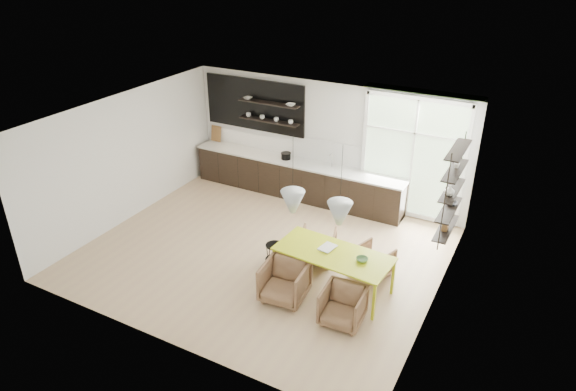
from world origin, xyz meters
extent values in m
cube|color=tan|center=(0.00, 0.00, -0.01)|extent=(7.00, 6.00, 0.01)
cube|color=silver|center=(0.00, 3.00, 1.45)|extent=(7.00, 0.02, 2.90)
cube|color=silver|center=(-3.50, 0.00, 1.45)|extent=(0.02, 6.00, 2.90)
cube|color=silver|center=(3.50, 0.00, 1.45)|extent=(0.02, 6.00, 2.90)
cube|color=white|center=(0.00, 0.00, 2.90)|extent=(7.00, 6.00, 0.01)
cube|color=#B2D1A5|center=(2.15, 2.97, 1.45)|extent=(2.20, 0.02, 2.70)
cube|color=white|center=(2.15, 2.94, 1.45)|extent=(2.30, 0.08, 2.80)
cone|color=#ACB4B9|center=(0.95, -0.50, 1.65)|extent=(0.44, 0.44, 0.42)
cone|color=#ACB4B9|center=(1.85, -0.50, 1.65)|extent=(0.44, 0.44, 0.42)
cylinder|color=black|center=(0.95, -0.50, 2.46)|extent=(0.01, 0.01, 0.89)
cylinder|color=black|center=(1.85, -0.50, 2.46)|extent=(0.01, 0.01, 0.89)
cube|color=black|center=(-0.60, 2.67, 0.45)|extent=(5.50, 0.65, 0.90)
cube|color=silver|center=(-0.60, 2.67, 0.92)|extent=(5.54, 0.69, 0.04)
cube|color=silver|center=(-0.60, 2.98, 1.20)|extent=(5.50, 0.02, 0.55)
cube|color=black|center=(-1.95, 2.96, 2.10)|extent=(2.80, 0.06, 1.30)
cube|color=black|center=(-1.45, 2.82, 2.25)|extent=(1.60, 0.28, 0.03)
cube|color=black|center=(-1.45, 2.82, 1.80)|extent=(1.60, 0.28, 0.03)
cube|color=brown|center=(-3.15, 2.90, 1.15)|extent=(0.30, 0.10, 0.42)
cylinder|color=silver|center=(0.30, 2.77, 1.12)|extent=(0.02, 0.02, 0.40)
imported|color=white|center=(-2.05, 2.82, 2.29)|extent=(0.22, 0.22, 0.05)
imported|color=white|center=(-0.85, 2.82, 2.29)|extent=(0.22, 0.22, 0.05)
imported|color=white|center=(-2.05, 2.82, 1.86)|extent=(0.12, 0.12, 0.10)
imported|color=white|center=(-1.65, 2.82, 1.86)|extent=(0.12, 0.12, 0.10)
imported|color=white|center=(-1.25, 2.82, 1.86)|extent=(0.12, 0.12, 0.10)
imported|color=white|center=(-0.85, 2.82, 1.86)|extent=(0.12, 0.12, 0.10)
cylinder|color=black|center=(-0.90, 2.67, 1.01)|extent=(0.24, 0.24, 0.15)
cube|color=black|center=(3.36, 0.60, 1.70)|extent=(0.02, 0.02, 1.90)
cube|color=black|center=(3.36, 1.80, 1.70)|extent=(0.02, 0.02, 1.90)
cube|color=black|center=(3.36, 1.20, 0.90)|extent=(0.26, 1.20, 0.02)
cube|color=black|center=(3.36, 1.20, 1.30)|extent=(0.26, 1.20, 0.02)
cube|color=black|center=(3.36, 1.20, 1.70)|extent=(0.26, 1.20, 0.02)
cube|color=black|center=(3.36, 1.20, 2.10)|extent=(0.26, 1.20, 0.03)
cube|color=black|center=(3.36, 1.20, 2.50)|extent=(0.26, 1.20, 0.03)
imported|color=white|center=(3.36, 0.95, 1.81)|extent=(0.18, 0.18, 0.19)
imported|color=#333338|center=(3.36, 1.40, 1.34)|extent=(0.22, 0.22, 0.05)
imported|color=white|center=(3.36, 1.30, 2.16)|extent=(0.10, 0.10, 0.09)
cube|color=brown|center=(3.36, 1.10, 1.03)|extent=(0.10, 0.18, 0.24)
cube|color=#BDCC19|center=(1.74, -0.42, 0.75)|extent=(2.17, 1.10, 0.03)
cube|color=#BDCC19|center=(0.71, -0.77, 0.37)|extent=(0.05, 0.05, 0.74)
cube|color=#BDCC19|center=(0.77, 0.08, 0.37)|extent=(0.05, 0.05, 0.74)
cube|color=#BDCC19|center=(2.71, -0.92, 0.37)|extent=(0.05, 0.05, 0.74)
cube|color=#BDCC19|center=(2.78, -0.07, 0.37)|extent=(0.05, 0.05, 0.74)
imported|color=brown|center=(1.10, 0.32, 0.32)|extent=(0.86, 0.87, 0.64)
imported|color=brown|center=(2.26, 0.35, 0.30)|extent=(0.81, 0.82, 0.60)
imported|color=brown|center=(1.11, -1.11, 0.36)|extent=(0.84, 0.86, 0.72)
imported|color=brown|center=(2.27, -1.20, 0.32)|extent=(0.73, 0.75, 0.65)
cylinder|color=black|center=(0.43, -0.27, 0.46)|extent=(0.35, 0.35, 0.02)
cylinder|color=black|center=(0.43, -0.27, 0.13)|extent=(0.37, 0.37, 0.02)
cylinder|color=black|center=(0.58, -0.34, 0.23)|extent=(0.02, 0.02, 0.46)
cylinder|color=black|center=(0.49, -0.12, 0.23)|extent=(0.02, 0.02, 0.46)
cylinder|color=black|center=(0.28, -0.21, 0.23)|extent=(0.02, 0.02, 0.46)
cylinder|color=black|center=(0.37, -0.42, 0.23)|extent=(0.02, 0.02, 0.46)
imported|color=white|center=(1.46, -0.31, 0.78)|extent=(0.30, 0.37, 0.03)
imported|color=#4C7546|center=(2.29, -0.43, 0.80)|extent=(0.25, 0.25, 0.07)
camera|label=1|loc=(4.69, -7.67, 5.85)|focal=32.00mm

